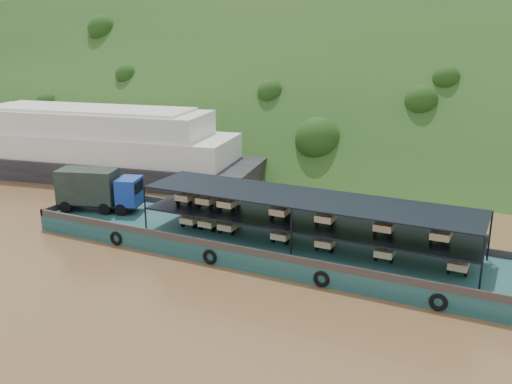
% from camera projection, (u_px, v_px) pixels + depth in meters
% --- Properties ---
extents(ground, '(160.00, 160.00, 0.00)m').
position_uv_depth(ground, '(263.00, 248.00, 41.71)').
color(ground, brown).
rests_on(ground, ground).
extents(hillside, '(140.00, 39.60, 39.60)m').
position_uv_depth(hillside, '(384.00, 153.00, 72.76)').
color(hillside, '#193814').
rests_on(hillside, ground).
extents(cargo_barge, '(35.10, 7.18, 4.58)m').
position_uv_depth(cargo_barge, '(244.00, 234.00, 41.11)').
color(cargo_barge, '#133E43').
rests_on(cargo_barge, ground).
extents(passenger_ferry, '(37.51, 15.19, 7.39)m').
position_uv_depth(passenger_ferry, '(93.00, 146.00, 61.05)').
color(passenger_ferry, black).
rests_on(passenger_ferry, ground).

